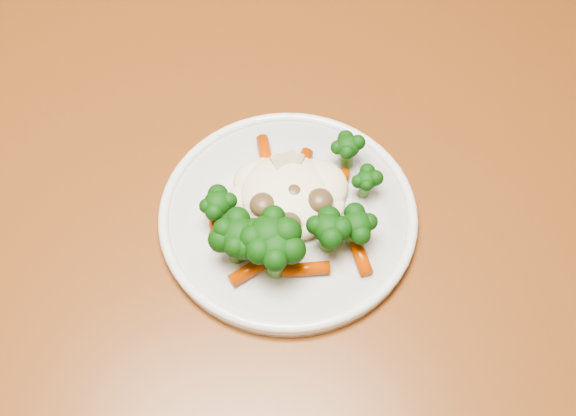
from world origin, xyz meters
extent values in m
plane|color=brown|center=(0.00, 0.00, 0.00)|extent=(3.00, 3.00, 0.00)
cube|color=brown|center=(-0.10, -0.25, 0.73)|extent=(1.15, 0.82, 0.04)
cube|color=brown|center=(-0.56, 0.09, 0.35)|extent=(0.06, 0.06, 0.71)
cylinder|color=silver|center=(-0.10, -0.32, 0.76)|extent=(0.24, 0.24, 0.01)
ellipsoid|color=#FCF2C9|center=(-0.10, -0.31, 0.78)|extent=(0.10, 0.09, 0.04)
ellipsoid|color=black|center=(-0.15, -0.37, 0.78)|extent=(0.05, 0.05, 0.05)
ellipsoid|color=black|center=(-0.12, -0.37, 0.79)|extent=(0.06, 0.06, 0.05)
ellipsoid|color=black|center=(-0.07, -0.36, 0.78)|extent=(0.04, 0.04, 0.04)
ellipsoid|color=black|center=(-0.04, -0.36, 0.78)|extent=(0.04, 0.04, 0.04)
ellipsoid|color=black|center=(-0.03, -0.30, 0.78)|extent=(0.03, 0.03, 0.03)
ellipsoid|color=black|center=(-0.04, -0.27, 0.78)|extent=(0.04, 0.04, 0.03)
ellipsoid|color=black|center=(-0.17, -0.33, 0.78)|extent=(0.04, 0.04, 0.04)
ellipsoid|color=black|center=(-0.15, -0.37, 0.79)|extent=(0.05, 0.05, 0.05)
ellipsoid|color=black|center=(-0.12, -0.38, 0.79)|extent=(0.06, 0.06, 0.05)
cylinder|color=#C74504|center=(-0.12, -0.26, 0.77)|extent=(0.02, 0.05, 0.01)
cylinder|color=#C74504|center=(-0.09, -0.28, 0.77)|extent=(0.03, 0.04, 0.01)
cylinder|color=#C74504|center=(-0.06, -0.28, 0.77)|extent=(0.04, 0.02, 0.01)
cylinder|color=#C74504|center=(-0.17, -0.34, 0.77)|extent=(0.02, 0.05, 0.01)
cylinder|color=#C74504|center=(-0.14, -0.38, 0.77)|extent=(0.04, 0.03, 0.01)
cylinder|color=#C74504|center=(-0.09, -0.39, 0.77)|extent=(0.04, 0.01, 0.01)
cylinder|color=#C74504|center=(-0.04, -0.37, 0.77)|extent=(0.02, 0.05, 0.01)
ellipsoid|color=brown|center=(-0.10, -0.31, 0.78)|extent=(0.02, 0.02, 0.02)
ellipsoid|color=brown|center=(-0.07, -0.32, 0.78)|extent=(0.02, 0.02, 0.02)
ellipsoid|color=brown|center=(-0.13, -0.33, 0.78)|extent=(0.02, 0.02, 0.02)
ellipsoid|color=brown|center=(-0.10, -0.35, 0.78)|extent=(0.02, 0.02, 0.02)
cube|color=tan|center=(-0.10, -0.28, 0.78)|extent=(0.03, 0.02, 0.01)
cube|color=tan|center=(-0.09, -0.28, 0.78)|extent=(0.02, 0.02, 0.01)
camera|label=1|loc=(-0.12, -0.68, 1.32)|focal=45.00mm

